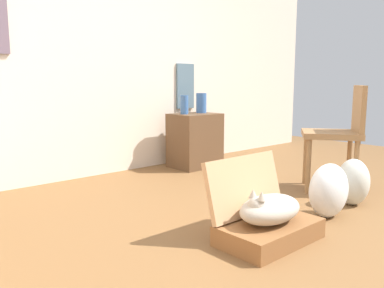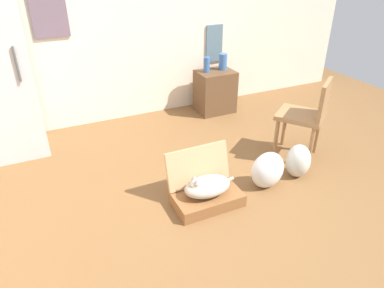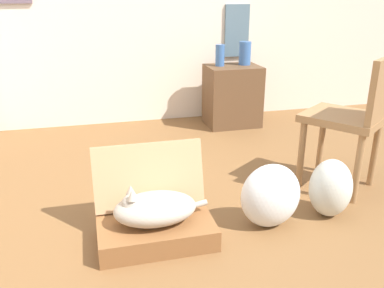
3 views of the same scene
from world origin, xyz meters
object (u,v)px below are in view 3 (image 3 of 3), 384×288
object	(u,v)px
chair	(354,116)
cat	(154,208)
vase_tall	(220,55)
plastic_bag_clear	(331,188)
vase_short	(245,53)
plastic_bag_white	(271,196)
side_table	(232,96)
suitcase_base	(156,231)

from	to	relation	value
chair	cat	bearing A→B (deg)	-23.12
vase_tall	plastic_bag_clear	bearing A→B (deg)	-87.11
cat	plastic_bag_clear	bearing A→B (deg)	1.11
plastic_bag_clear	vase_short	size ratio (longest dim) A/B	1.61
cat	plastic_bag_white	size ratio (longest dim) A/B	1.37
plastic_bag_white	vase_tall	world-z (taller)	vase_tall
vase_tall	chair	bearing A→B (deg)	-75.74
plastic_bag_white	vase_short	size ratio (longest dim) A/B	1.71
side_table	vase_short	xyz separation A→B (m)	(0.13, 0.04, 0.41)
cat	vase_tall	distance (m)	2.19
side_table	chair	distance (m)	1.59
plastic_bag_white	vase_short	distance (m)	2.05
plastic_bag_clear	side_table	xyz separation A→B (m)	(0.03, 1.85, 0.12)
vase_tall	vase_short	xyz separation A→B (m)	(0.26, 0.01, 0.01)
plastic_bag_white	suitcase_base	bearing A→B (deg)	179.93
side_table	vase_short	distance (m)	0.43
plastic_bag_white	vase_tall	distance (m)	1.99
plastic_bag_clear	chair	xyz separation A→B (m)	(0.31, 0.30, 0.33)
plastic_bag_clear	chair	distance (m)	0.54
cat	vase_short	xyz separation A→B (m)	(1.23, 1.91, 0.50)
suitcase_base	vase_tall	xyz separation A→B (m)	(0.96, 1.90, 0.64)
vase_short	plastic_bag_white	bearing A→B (deg)	-106.34
cat	plastic_bag_white	world-z (taller)	plastic_bag_white
cat	vase_tall	size ratio (longest dim) A/B	2.54
suitcase_base	plastic_bag_clear	xyz separation A→B (m)	(1.06, 0.02, 0.12)
suitcase_base	side_table	xyz separation A→B (m)	(1.09, 1.87, 0.24)
suitcase_base	plastic_bag_clear	size ratio (longest dim) A/B	1.73
suitcase_base	cat	xyz separation A→B (m)	(-0.01, 0.00, 0.14)
suitcase_base	cat	distance (m)	0.14
chair	plastic_bag_white	bearing A→B (deg)	-11.80
vase_tall	vase_short	bearing A→B (deg)	1.25
plastic_bag_clear	suitcase_base	bearing A→B (deg)	-178.87
vase_tall	side_table	bearing A→B (deg)	-13.03
cat	plastic_bag_white	distance (m)	0.67
suitcase_base	side_table	bearing A→B (deg)	59.77
cat	vase_tall	world-z (taller)	vase_tall
plastic_bag_white	vase_short	bearing A→B (deg)	73.66
suitcase_base	vase_tall	bearing A→B (deg)	63.16
suitcase_base	vase_short	distance (m)	2.35
side_table	vase_tall	xyz separation A→B (m)	(-0.13, 0.03, 0.40)
suitcase_base	plastic_bag_clear	bearing A→B (deg)	1.13
cat	vase_short	bearing A→B (deg)	57.24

